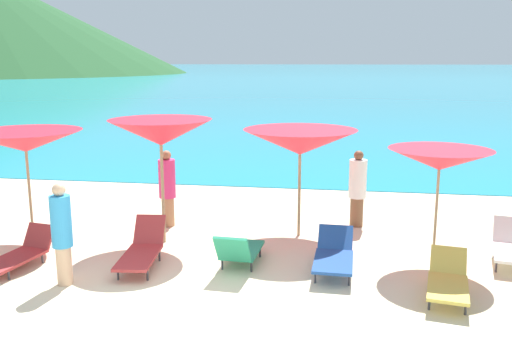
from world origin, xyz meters
TOP-DOWN VIEW (x-y plane):
  - ground_plane at (0.00, 10.00)m, footprint 50.00×100.00m
  - ocean_water at (0.00, 227.99)m, footprint 650.00×440.00m
  - umbrella_1 at (-3.67, 2.75)m, footprint 2.31×2.31m
  - umbrella_2 at (-1.10, 3.10)m, footprint 2.16×2.16m
  - umbrella_3 at (1.48, 3.92)m, footprint 2.39×2.39m
  - umbrella_4 at (3.94, 2.75)m, footprint 1.78×1.78m
  - lounge_chair_0 at (2.22, 2.08)m, footprint 0.67×1.48m
  - lounge_chair_1 at (-3.15, 1.47)m, footprint 0.78×1.48m
  - lounge_chair_2 at (3.92, 1.31)m, footprint 0.80×1.51m
  - lounge_chair_5 at (0.60, 2.03)m, footprint 0.66×1.42m
  - lounge_chair_6 at (-1.07, 1.83)m, footprint 0.72×1.66m
  - beachgoer_2 at (-2.01, 0.88)m, footprint 0.32×0.32m
  - beachgoer_3 at (2.66, 4.77)m, footprint 0.37×0.37m
  - beachgoer_4 at (-1.35, 4.15)m, footprint 0.36×0.36m

SIDE VIEW (x-z plane):
  - ground_plane at x=0.00m, z-range -0.30..0.00m
  - ocean_water at x=0.00m, z-range 0.00..0.02m
  - lounge_chair_1 at x=-3.15m, z-range -0.06..0.54m
  - lounge_chair_2 at x=3.92m, z-range -0.01..0.57m
  - lounge_chair_0 at x=2.22m, z-range -0.01..0.61m
  - lounge_chair_6 at x=-1.07m, z-range -0.05..0.67m
  - lounge_chair_5 at x=0.60m, z-range -0.06..0.68m
  - beachgoer_3 at x=2.66m, z-range 0.03..1.68m
  - beachgoer_4 at x=-1.35m, z-range 0.04..1.69m
  - beachgoer_2 at x=-2.01m, z-range 0.05..1.70m
  - umbrella_4 at x=3.94m, z-range 0.83..2.87m
  - umbrella_3 at x=1.48m, z-range 0.83..3.01m
  - umbrella_1 at x=-3.67m, z-range 0.89..3.09m
  - umbrella_2 at x=-1.10m, z-range 0.96..3.38m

